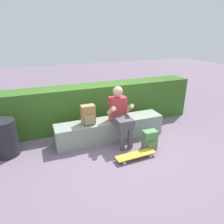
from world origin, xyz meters
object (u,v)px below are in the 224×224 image
(bench_main, at_px, (110,129))
(skateboard_near_person, at_px, (136,155))
(trash_bin, at_px, (5,138))
(person_skater, at_px, (120,114))
(backpack_on_bench, at_px, (88,115))
(backpack_on_ground, at_px, (150,140))

(bench_main, relative_size, skateboard_near_person, 2.98)
(trash_bin, bearing_deg, person_skater, -8.83)
(bench_main, relative_size, person_skater, 1.99)
(bench_main, distance_m, skateboard_near_person, 0.93)
(bench_main, xyz_separation_m, backpack_on_bench, (-0.49, -0.01, 0.42))
(trash_bin, bearing_deg, skateboard_near_person, -24.63)
(bench_main, xyz_separation_m, person_skater, (0.14, -0.21, 0.43))
(backpack_on_bench, bearing_deg, bench_main, 1.10)
(person_skater, xyz_separation_m, skateboard_near_person, (0.03, -0.69, -0.58))
(backpack_on_bench, bearing_deg, person_skater, -17.95)
(bench_main, height_order, person_skater, person_skater)
(bench_main, relative_size, backpack_on_bench, 6.00)
(backpack_on_bench, distance_m, backpack_on_ground, 1.36)
(person_skater, bearing_deg, skateboard_near_person, -87.87)
(skateboard_near_person, xyz_separation_m, backpack_on_ground, (0.43, 0.21, 0.12))
(bench_main, relative_size, backpack_on_ground, 6.00)
(person_skater, height_order, backpack_on_bench, person_skater)
(backpack_on_ground, bearing_deg, trash_bin, 162.86)
(backpack_on_ground, bearing_deg, backpack_on_bench, 147.67)
(person_skater, xyz_separation_m, backpack_on_bench, (-0.63, 0.21, -0.00))
(bench_main, bearing_deg, backpack_on_ground, -49.45)
(backpack_on_ground, bearing_deg, person_skater, 133.19)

